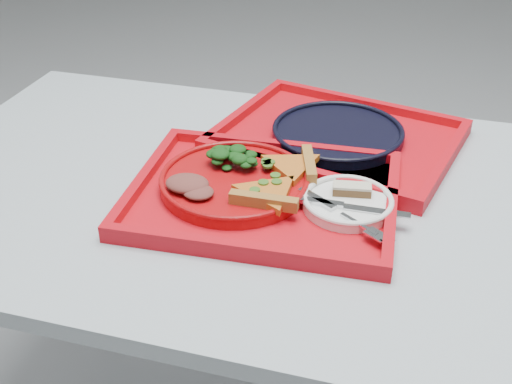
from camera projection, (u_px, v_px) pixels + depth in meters
table at (337, 236)px, 1.15m from camera, size 1.60×0.80×0.75m
tray_main at (263, 198)px, 1.10m from camera, size 0.47×0.37×0.01m
tray_far at (337, 141)px, 1.28m from camera, size 0.52×0.44×0.01m
dinner_plate at (235, 183)px, 1.12m from camera, size 0.26×0.26×0.02m
side_plate at (348, 204)px, 1.06m from camera, size 0.15×0.15×0.01m
navy_plate at (338, 134)px, 1.28m from camera, size 0.26×0.26×0.02m
pizza_slice_a at (268, 191)px, 1.06m from camera, size 0.11×0.13×0.02m
pizza_slice_b at (292, 164)px, 1.14m from camera, size 0.15×0.14×0.02m
salad_heap at (236, 153)px, 1.15m from camera, size 0.08×0.07×0.04m
meat_portion at (187, 184)px, 1.08m from camera, size 0.08×0.06×0.02m
dessert_bar at (352, 189)px, 1.07m from camera, size 0.07×0.04×0.02m
knife at (353, 207)px, 1.04m from camera, size 0.19×0.02×0.01m
fork at (341, 213)px, 1.02m from camera, size 0.17×0.12×0.01m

